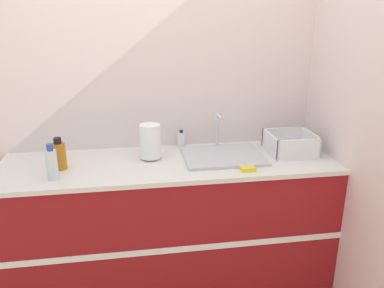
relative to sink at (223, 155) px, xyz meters
name	(u,v)px	position (x,y,z in m)	size (l,w,h in m)	color
wall_back	(163,88)	(-0.36, 0.33, 0.40)	(4.55, 0.06, 2.60)	silver
wall_right	(335,92)	(0.75, -0.02, 0.40)	(0.06, 2.65, 2.60)	silver
counter_cabinet	(171,221)	(-0.36, -0.02, -0.46)	(2.18, 0.67, 0.88)	maroon
sink	(223,155)	(0.00, 0.00, 0.00)	(0.52, 0.43, 0.26)	silver
paper_towel_roll	(150,142)	(-0.48, 0.04, 0.10)	(0.14, 0.14, 0.23)	#4C4C51
dish_rack	(290,146)	(0.48, 0.01, 0.03)	(0.30, 0.30, 0.14)	white
bottle_clear	(52,164)	(-1.05, -0.21, 0.08)	(0.06, 0.06, 0.21)	silver
bottle_amber	(59,155)	(-1.04, -0.05, 0.07)	(0.08, 0.08, 0.20)	#B26B19
soap_dispenser	(181,140)	(-0.25, 0.24, 0.04)	(0.06, 0.06, 0.13)	silver
sponge	(248,169)	(0.09, -0.26, 0.00)	(0.09, 0.06, 0.02)	yellow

